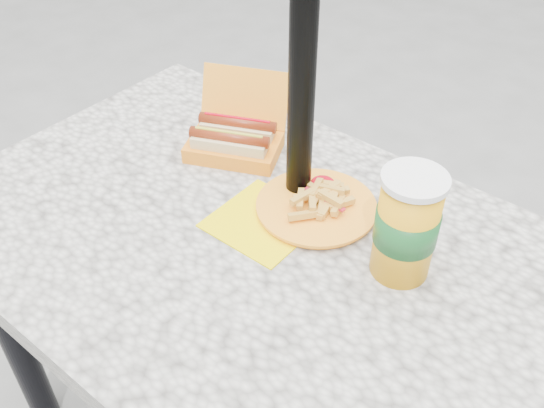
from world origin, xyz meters
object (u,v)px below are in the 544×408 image
Objects in this scene: fries_plate at (313,206)px; soda_cup at (407,226)px; umbrella_pole at (304,28)px; hotdog_box at (235,138)px.

soda_cup is at bearing -8.53° from fries_plate.
umbrella_pole is 8.70× the size of hotdog_box.
soda_cup is (0.27, -0.06, -0.25)m from umbrella_pole.
fries_plate is 0.23m from soda_cup.
soda_cup is (0.21, -0.03, 0.09)m from fries_plate.
fries_plate is at bearing -26.16° from umbrella_pole.
umbrella_pole is 0.37m from hotdog_box.
hotdog_box is (-0.19, 0.03, -0.31)m from umbrella_pole.
hotdog_box is 0.47m from soda_cup.
hotdog_box is at bearing 167.69° from fries_plate.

